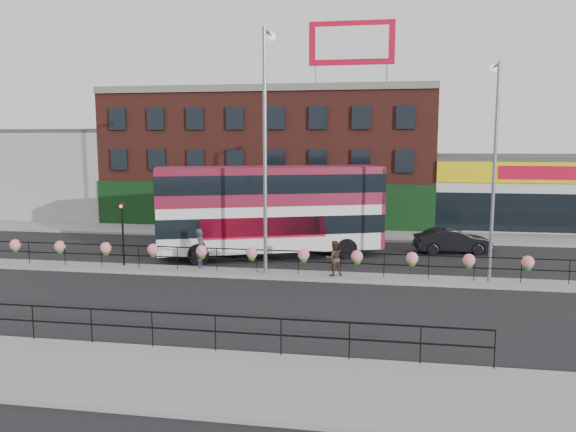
% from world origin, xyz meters
% --- Properties ---
extents(ground, '(120.00, 120.00, 0.00)m').
position_xyz_m(ground, '(0.00, 0.00, 0.00)').
color(ground, black).
rests_on(ground, ground).
extents(south_pavement, '(60.00, 4.00, 0.15)m').
position_xyz_m(south_pavement, '(0.00, -12.00, 0.07)').
color(south_pavement, gray).
rests_on(south_pavement, ground).
extents(north_pavement, '(60.00, 4.00, 0.15)m').
position_xyz_m(north_pavement, '(0.00, 12.00, 0.07)').
color(north_pavement, gray).
rests_on(north_pavement, ground).
extents(median, '(60.00, 1.60, 0.15)m').
position_xyz_m(median, '(0.00, 0.00, 0.07)').
color(median, gray).
rests_on(median, ground).
extents(yellow_line_inner, '(60.00, 0.10, 0.01)m').
position_xyz_m(yellow_line_inner, '(0.00, -9.70, 0.01)').
color(yellow_line_inner, gold).
rests_on(yellow_line_inner, ground).
extents(yellow_line_outer, '(60.00, 0.10, 0.01)m').
position_xyz_m(yellow_line_outer, '(0.00, -9.88, 0.01)').
color(yellow_line_outer, gold).
rests_on(yellow_line_outer, ground).
extents(brick_building, '(25.00, 12.21, 10.30)m').
position_xyz_m(brick_building, '(-4.00, 19.96, 5.13)').
color(brick_building, maroon).
rests_on(brick_building, ground).
extents(supermarket, '(15.00, 12.25, 5.30)m').
position_xyz_m(supermarket, '(16.00, 19.90, 2.65)').
color(supermarket, silver).
rests_on(supermarket, ground).
extents(warehouse_west, '(15.50, 12.00, 7.30)m').
position_xyz_m(warehouse_west, '(-24.25, 20.00, 3.65)').
color(warehouse_west, '#9B9B97').
rests_on(warehouse_west, ground).
extents(billboard, '(6.00, 0.29, 4.40)m').
position_xyz_m(billboard, '(2.50, 14.99, 13.18)').
color(billboard, red).
rests_on(billboard, brick_building).
extents(median_railing, '(30.04, 0.56, 1.23)m').
position_xyz_m(median_railing, '(-0.00, 0.00, 1.05)').
color(median_railing, black).
rests_on(median_railing, median).
extents(south_railing, '(20.04, 0.05, 1.12)m').
position_xyz_m(south_railing, '(-2.00, -10.10, 0.96)').
color(south_railing, black).
rests_on(south_railing, south_pavement).
extents(double_decker_bus, '(12.60, 7.01, 5.01)m').
position_xyz_m(double_decker_bus, '(-1.21, 4.49, 3.08)').
color(double_decker_bus, silver).
rests_on(double_decker_bus, ground).
extents(car, '(2.96, 4.82, 1.42)m').
position_xyz_m(car, '(8.90, 7.16, 0.71)').
color(car, black).
rests_on(car, ground).
extents(pedestrian_a, '(0.80, 0.60, 1.95)m').
position_xyz_m(pedestrian_a, '(-3.98, 0.55, 1.12)').
color(pedestrian_a, '#32323E').
rests_on(pedestrian_a, median).
extents(pedestrian_b, '(1.25, 1.20, 1.66)m').
position_xyz_m(pedestrian_b, '(2.68, -0.03, 0.98)').
color(pedestrian_b, '#3D2E23').
rests_on(pedestrian_b, median).
extents(lamp_column_west, '(0.41, 2.00, 11.41)m').
position_xyz_m(lamp_column_west, '(-0.58, 0.27, 6.91)').
color(lamp_column_west, slate).
rests_on(lamp_column_west, median).
extents(lamp_column_east, '(0.35, 1.69, 9.66)m').
position_xyz_m(lamp_column_east, '(9.66, 0.29, 5.87)').
color(lamp_column_east, slate).
rests_on(lamp_column_east, median).
extents(traffic_light_median, '(0.15, 0.28, 3.65)m').
position_xyz_m(traffic_light_median, '(-8.00, 0.39, 2.47)').
color(traffic_light_median, black).
rests_on(traffic_light_median, median).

